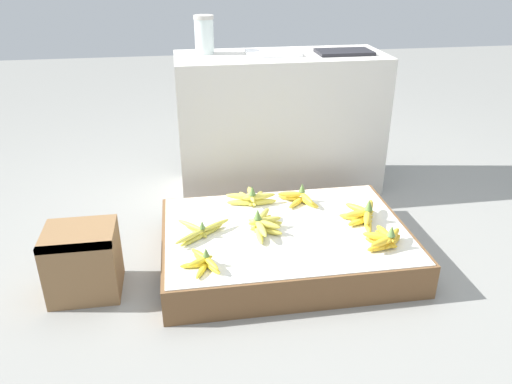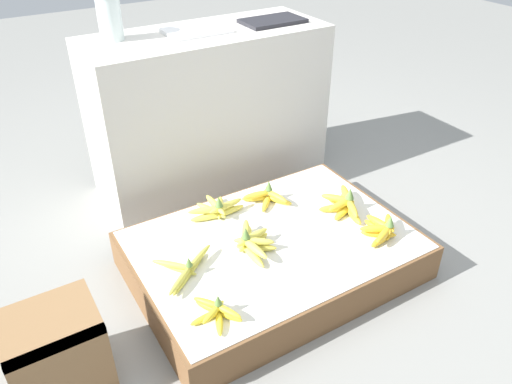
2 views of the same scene
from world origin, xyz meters
name	(u,v)px [view 1 (image 1 of 2)]	position (x,y,z in m)	size (l,w,h in m)	color
ground_plane	(284,258)	(0.00, 0.00, 0.00)	(10.00, 10.00, 0.00)	gray
display_platform	(285,244)	(0.00, 0.00, 0.08)	(1.10, 0.77, 0.16)	brown
back_vendor_table	(279,124)	(0.13, 0.78, 0.39)	(1.14, 0.45, 0.78)	beige
wooden_crate	(83,261)	(-0.86, -0.11, 0.15)	(0.28, 0.24, 0.29)	olive
banana_bunch_front_left	(203,262)	(-0.38, -0.25, 0.19)	(0.16, 0.18, 0.08)	yellow
banana_bunch_front_right	(385,239)	(0.38, -0.21, 0.19)	(0.19, 0.18, 0.11)	gold
banana_bunch_middle_left	(200,231)	(-0.38, 0.00, 0.19)	(0.25, 0.22, 0.08)	gold
banana_bunch_middle_midleft	(263,224)	(-0.10, -0.01, 0.19)	(0.17, 0.26, 0.11)	#DBCC4C
banana_bunch_middle_right	(363,215)	(0.37, 0.01, 0.19)	(0.20, 0.25, 0.12)	gold
banana_bunch_back_midleft	(251,198)	(-0.11, 0.26, 0.19)	(0.25, 0.18, 0.10)	#DBCC4C
banana_bunch_back_midright	(299,198)	(0.12, 0.23, 0.19)	(0.19, 0.17, 0.10)	gold
glass_jar	(204,34)	(-0.28, 0.87, 0.88)	(0.11, 0.11, 0.20)	silver
foam_tray_white	(273,53)	(0.08, 0.79, 0.79)	(0.28, 0.20, 0.02)	white
foam_tray_dark	(344,52)	(0.47, 0.75, 0.79)	(0.30, 0.18, 0.02)	#232328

